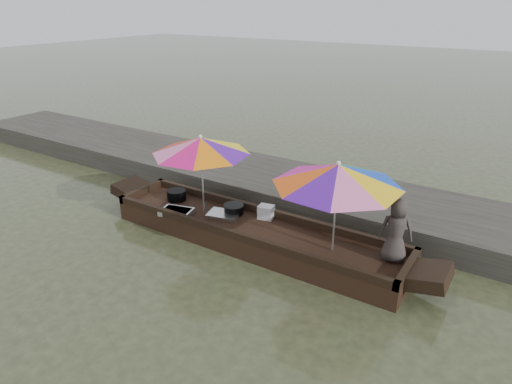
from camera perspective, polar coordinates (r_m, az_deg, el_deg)
The scene contains 11 objects.
water at distance 8.48m, azimuth -0.37°, elevation -6.45°, with size 80.00×80.00×0.00m, color #323921.
dock at distance 10.10m, azimuth 6.45°, elevation 0.00°, with size 22.00×2.20×0.50m, color #2D2B26.
boat_hull at distance 8.40m, azimuth -0.37°, elevation -5.41°, with size 5.68×1.20×0.35m, color black.
cooking_pot at distance 9.52m, azimuth -9.90°, elevation -0.37°, with size 0.39×0.39×0.21m, color black.
tray_crayfish at distance 8.90m, azimuth -9.90°, elevation -2.47°, with size 0.59×0.41×0.09m, color silver.
tray_scallop at distance 8.73m, azimuth -4.05°, elevation -2.81°, with size 0.59×0.41×0.06m, color silver.
charcoal_grill at distance 8.78m, azimuth -2.80°, elevation -2.22°, with size 0.37×0.37×0.17m, color black.
supply_bag at distance 8.57m, azimuth 1.26°, elevation -2.53°, with size 0.28×0.22×0.26m, color silver.
vendor at distance 7.38m, azimuth 17.13°, elevation -4.61°, with size 0.52×0.34×1.06m, color #3B3330.
umbrella_bow at distance 8.62m, azimuth -6.73°, elevation 2.14°, with size 1.83×1.83×1.55m, color #5714A5, non-canonical shape.
umbrella_stern at distance 7.33m, azimuth 9.88°, elevation -1.93°, with size 2.06×2.06×1.55m, color blue, non-canonical shape.
Camera 1 is at (4.03, -6.19, 4.17)m, focal length 32.00 mm.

